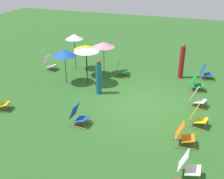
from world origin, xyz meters
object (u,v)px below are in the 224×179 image
deckchair_3 (184,135)px  person_0 (182,61)px  deckchair_4 (49,64)px  umbrella_3 (74,37)px  deckchair_6 (188,166)px  umbrella_4 (86,47)px  deckchair_1 (205,72)px  deckchair_7 (197,117)px  deckchair_8 (120,70)px  person_1 (99,78)px  umbrella_1 (65,53)px  umbrella_2 (104,45)px  deckchair_2 (78,116)px  deckchair_9 (197,98)px  umbrella_0 (86,50)px  deckchair_0 (196,83)px

deckchair_3 → person_0: bearing=1.5°
deckchair_4 → umbrella_3: bearing=-56.2°
deckchair_6 → umbrella_4: 8.56m
person_0 → deckchair_1: bearing=-165.1°
deckchair_7 → person_0: 4.72m
deckchair_8 → person_1: (-2.34, 0.28, 0.43)m
person_0 → deckchair_7: bearing=107.3°
deckchair_7 → umbrella_1: 6.93m
deckchair_3 → umbrella_1: size_ratio=0.48×
deckchair_4 → deckchair_7: 8.93m
deckchair_7 → deckchair_3: bearing=176.2°
umbrella_4 → person_0: 5.03m
umbrella_3 → umbrella_4: bearing=-125.7°
deckchair_3 → umbrella_2: size_ratio=0.46×
deckchair_2 → deckchair_9: bearing=-51.0°
deckchair_2 → deckchair_6: (-1.51, -4.21, 0.00)m
umbrella_1 → deckchair_3: bearing=-118.2°
deckchair_1 → umbrella_0: size_ratio=0.44×
person_0 → deckchair_8: bearing=18.0°
deckchair_0 → umbrella_0: (-0.99, 5.18, 1.42)m
deckchair_2 → person_0: bearing=-24.5°
deckchair_7 → deckchair_8: same height
deckchair_2 → umbrella_0: 4.05m
umbrella_1 → umbrella_2: bearing=-40.4°
deckchair_0 → deckchair_6: same height
umbrella_3 → person_1: (-2.52, -2.43, -1.07)m
deckchair_1 → umbrella_3: bearing=92.4°
deckchair_2 → deckchair_8: 5.11m
umbrella_4 → person_1: size_ratio=1.02×
deckchair_2 → person_1: person_1 is taller
umbrella_4 → deckchair_0: bearing=-89.8°
deckchair_0 → deckchair_7: size_ratio=1.00×
umbrella_1 → person_0: bearing=-64.1°
deckchair_1 → deckchair_3: 6.20m
umbrella_0 → person_1: umbrella_0 is taller
deckchair_4 → umbrella_3: 2.12m
deckchair_7 → deckchair_6: bearing=-170.8°
deckchair_1 → deckchair_6: bearing=174.0°
deckchair_0 → umbrella_0: umbrella_0 is taller
umbrella_2 → deckchair_0: bearing=-95.0°
deckchair_8 → umbrella_3: bearing=76.9°
umbrella_4 → umbrella_0: bearing=-153.4°
deckchair_3 → deckchair_9: 3.00m
deckchair_8 → umbrella_1: size_ratio=0.48×
deckchair_0 → deckchair_6: (-6.09, -0.24, 0.00)m
deckchair_0 → deckchair_3: 4.56m
deckchair_6 → person_0: bearing=8.3°
deckchair_7 → person_0: (4.54, 1.18, 0.55)m
deckchair_0 → person_1: 4.63m
deckchair_8 → umbrella_0: bearing=131.8°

